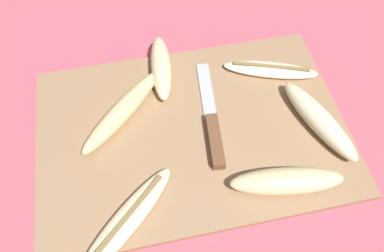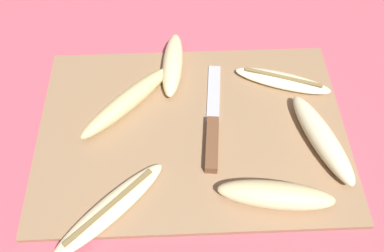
{
  "view_description": "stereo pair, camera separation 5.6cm",
  "coord_description": "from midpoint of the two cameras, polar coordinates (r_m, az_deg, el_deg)",
  "views": [
    {
      "loc": [
        -0.07,
        -0.33,
        0.55
      ],
      "look_at": [
        0.0,
        0.0,
        0.02
      ],
      "focal_mm": 35.0,
      "sensor_mm": 36.0,
      "label": 1
    },
    {
      "loc": [
        -0.01,
        -0.33,
        0.55
      ],
      "look_at": [
        0.0,
        0.0,
        0.02
      ],
      "focal_mm": 35.0,
      "sensor_mm": 36.0,
      "label": 2
    }
  ],
  "objects": [
    {
      "name": "ground_plane",
      "position": [
        0.65,
        -2.47,
        -1.22
      ],
      "size": [
        4.0,
        4.0,
        0.0
      ],
      "primitive_type": "plane",
      "color": "#C65160"
    },
    {
      "name": "cutting_board",
      "position": [
        0.64,
        -2.49,
        -0.94
      ],
      "size": [
        0.52,
        0.36,
        0.01
      ],
      "color": "#997551",
      "rests_on": "ground_plane"
    },
    {
      "name": "knife",
      "position": [
        0.62,
        0.72,
        -0.87
      ],
      "size": [
        0.04,
        0.22,
        0.02
      ],
      "rotation": [
        0.0,
        0.0,
        -0.1
      ],
      "color": "brown",
      "rests_on": "cutting_board"
    },
    {
      "name": "banana_spotted_left",
      "position": [
        0.65,
        -13.0,
        2.1
      ],
      "size": [
        0.17,
        0.17,
        0.03
      ],
      "rotation": [
        0.0,
        0.0,
        2.36
      ],
      "color": "#DBC684",
      "rests_on": "cutting_board"
    },
    {
      "name": "banana_soft_right",
      "position": [
        0.7,
        -7.04,
        8.73
      ],
      "size": [
        0.05,
        0.15,
        0.03
      ],
      "rotation": [
        0.0,
        0.0,
        6.19
      ],
      "color": "beige",
      "rests_on": "cutting_board"
    },
    {
      "name": "banana_cream_curved",
      "position": [
        0.57,
        -12.77,
        -14.06
      ],
      "size": [
        0.17,
        0.17,
        0.02
      ],
      "rotation": [
        0.0,
        0.0,
        2.32
      ],
      "color": "beige",
      "rests_on": "cutting_board"
    },
    {
      "name": "banana_bright_far",
      "position": [
        0.71,
        9.7,
        8.31
      ],
      "size": [
        0.18,
        0.09,
        0.02
      ],
      "rotation": [
        0.0,
        0.0,
        1.24
      ],
      "color": "beige",
      "rests_on": "cutting_board"
    },
    {
      "name": "banana_pale_long",
      "position": [
        0.65,
        16.54,
        0.71
      ],
      "size": [
        0.09,
        0.18,
        0.03
      ],
      "rotation": [
        0.0,
        0.0,
        0.32
      ],
      "color": "beige",
      "rests_on": "cutting_board"
    },
    {
      "name": "banana_ripe_center",
      "position": [
        0.58,
        11.59,
        -8.42
      ],
      "size": [
        0.18,
        0.07,
        0.04
      ],
      "rotation": [
        0.0,
        0.0,
        4.56
      ],
      "color": "beige",
      "rests_on": "cutting_board"
    }
  ]
}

